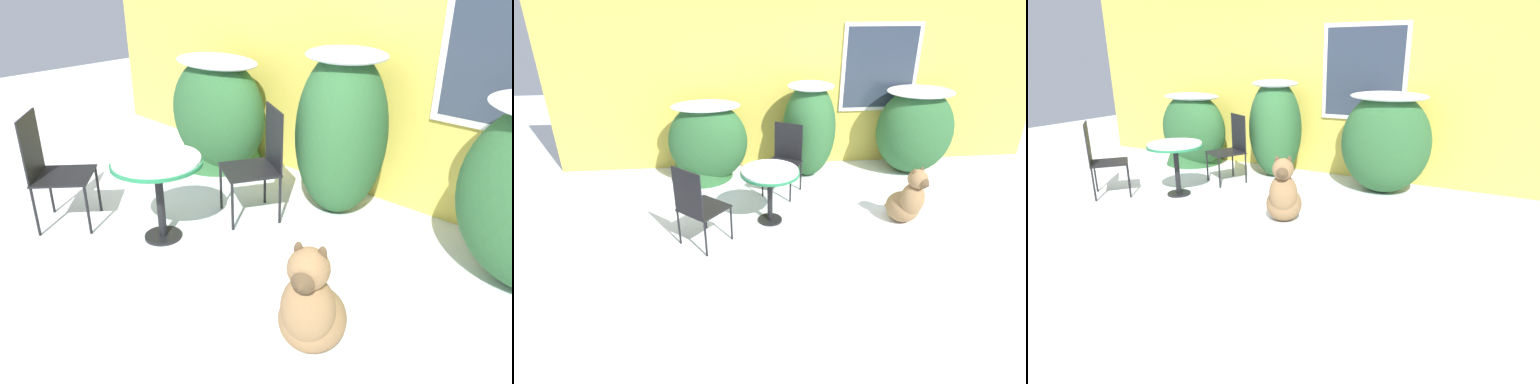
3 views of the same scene
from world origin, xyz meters
TOP-DOWN VIEW (x-y plane):
  - ground_plane at (0.00, 0.00)m, footprint 16.00×16.00m
  - house_wall at (0.06, 2.20)m, footprint 8.00×0.10m
  - shrub_left at (-1.56, 1.64)m, footprint 1.19×0.77m
  - shrub_middle at (-0.00, 1.68)m, footprint 0.82×0.78m
  - evergreen_bush at (-1.70, 1.78)m, footprint 0.98×0.98m
  - patio_table at (-0.75, 0.26)m, footprint 0.73×0.73m
  - patio_chair_near_table at (-0.45, 1.12)m, footprint 0.63×0.63m
  - patio_chair_far_side at (-1.62, -0.22)m, footprint 0.65×0.65m
  - dog at (0.96, 0.05)m, footprint 0.55×0.63m

SIDE VIEW (x-z plane):
  - ground_plane at x=0.00m, z-range 0.00..0.00m
  - dog at x=0.96m, z-range -0.09..0.70m
  - patio_chair_near_table at x=-0.45m, z-range 0.04..1.04m
  - patio_chair_far_side at x=-1.62m, z-range 0.04..1.04m
  - patio_table at x=-0.75m, z-range 0.26..0.97m
  - evergreen_bush at x=-1.70m, z-range 0.00..1.24m
  - shrub_left at x=-1.56m, z-range 0.04..1.27m
  - shrub_middle at x=0.00m, z-range 0.04..1.52m
  - house_wall at x=0.06m, z-range 0.00..3.21m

